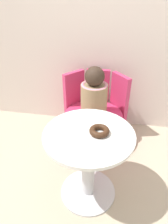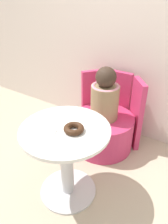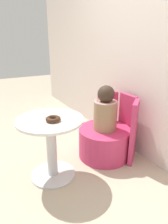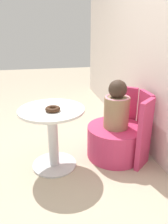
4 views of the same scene
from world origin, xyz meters
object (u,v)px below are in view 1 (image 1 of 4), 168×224
Objects in this scene: round_table at (88,156)px; tub_chair at (93,128)px; child_figure at (94,94)px; donut at (99,131)px.

tub_chair is at bearing 94.41° from round_table.
tub_chair is at bearing 0.00° from child_figure.
round_table is 0.26m from donut.
child_figure reaches higher than donut.
donut reaches higher than round_table.
tub_chair is at bearing 100.39° from donut.
child_figure is (-0.05, 0.69, 0.17)m from round_table.
donut is at bearing -79.61° from child_figure.
donut reaches higher than tub_chair.
tub_chair is 0.84m from donut.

